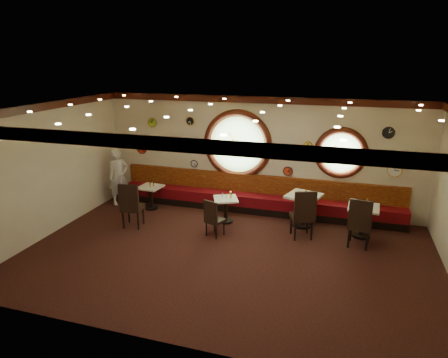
% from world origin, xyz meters
% --- Properties ---
extents(floor, '(9.00, 6.00, 0.00)m').
position_xyz_m(floor, '(0.00, 0.00, 0.00)').
color(floor, black).
rests_on(floor, ground).
extents(ceiling, '(9.00, 6.00, 0.02)m').
position_xyz_m(ceiling, '(0.00, 0.00, 3.20)').
color(ceiling, gold).
rests_on(ceiling, wall_back).
extents(wall_back, '(9.00, 0.02, 3.20)m').
position_xyz_m(wall_back, '(0.00, 3.00, 1.60)').
color(wall_back, beige).
rests_on(wall_back, floor).
extents(wall_front, '(9.00, 0.02, 3.20)m').
position_xyz_m(wall_front, '(0.00, -3.00, 1.60)').
color(wall_front, beige).
rests_on(wall_front, floor).
extents(wall_left, '(0.02, 6.00, 3.20)m').
position_xyz_m(wall_left, '(-4.50, 0.00, 1.60)').
color(wall_left, beige).
rests_on(wall_left, floor).
extents(molding_back, '(9.00, 0.10, 0.18)m').
position_xyz_m(molding_back, '(0.00, 2.95, 3.11)').
color(molding_back, '#3D130B').
rests_on(molding_back, wall_back).
extents(molding_front, '(9.00, 0.10, 0.18)m').
position_xyz_m(molding_front, '(0.00, -2.95, 3.11)').
color(molding_front, '#3D130B').
rests_on(molding_front, wall_back).
extents(molding_left, '(0.10, 6.00, 0.18)m').
position_xyz_m(molding_left, '(-4.45, 0.00, 3.11)').
color(molding_left, '#3D130B').
rests_on(molding_left, wall_back).
extents(banquette_base, '(8.00, 0.55, 0.20)m').
position_xyz_m(banquette_base, '(0.00, 2.72, 0.10)').
color(banquette_base, black).
rests_on(banquette_base, floor).
extents(banquette_seat, '(8.00, 0.55, 0.30)m').
position_xyz_m(banquette_seat, '(0.00, 2.72, 0.35)').
color(banquette_seat, '#5B070F').
rests_on(banquette_seat, banquette_base).
extents(banquette_back, '(8.00, 0.10, 0.55)m').
position_xyz_m(banquette_back, '(0.00, 2.94, 0.75)').
color(banquette_back, '#5E0A07').
rests_on(banquette_back, wall_back).
extents(porthole_left_glass, '(1.66, 0.02, 1.66)m').
position_xyz_m(porthole_left_glass, '(-0.60, 3.00, 1.85)').
color(porthole_left_glass, '#80AE68').
rests_on(porthole_left_glass, wall_back).
extents(porthole_left_frame, '(1.98, 0.18, 1.98)m').
position_xyz_m(porthole_left_frame, '(-0.60, 2.98, 1.85)').
color(porthole_left_frame, '#3D130B').
rests_on(porthole_left_frame, wall_back).
extents(porthole_left_ring, '(1.61, 0.03, 1.61)m').
position_xyz_m(porthole_left_ring, '(-0.60, 2.95, 1.85)').
color(porthole_left_ring, gold).
rests_on(porthole_left_ring, wall_back).
extents(porthole_right_glass, '(1.10, 0.02, 1.10)m').
position_xyz_m(porthole_right_glass, '(2.20, 3.00, 1.80)').
color(porthole_right_glass, '#80AE68').
rests_on(porthole_right_glass, wall_back).
extents(porthole_right_frame, '(1.38, 0.18, 1.38)m').
position_xyz_m(porthole_right_frame, '(2.20, 2.98, 1.80)').
color(porthole_right_frame, '#3D130B').
rests_on(porthole_right_frame, wall_back).
extents(porthole_right_ring, '(1.09, 0.03, 1.09)m').
position_xyz_m(porthole_right_ring, '(2.20, 2.95, 1.80)').
color(porthole_right_ring, gold).
rests_on(porthole_right_ring, wall_back).
extents(wall_clock_0, '(0.24, 0.03, 0.24)m').
position_xyz_m(wall_clock_0, '(0.85, 2.96, 1.20)').
color(wall_clock_0, red).
rests_on(wall_clock_0, wall_back).
extents(wall_clock_1, '(0.22, 0.03, 0.22)m').
position_xyz_m(wall_clock_1, '(1.35, 2.96, 1.95)').
color(wall_clock_1, '#EFD34F').
rests_on(wall_clock_1, wall_back).
extents(wall_clock_2, '(0.26, 0.03, 0.26)m').
position_xyz_m(wall_clock_2, '(-3.20, 2.96, 2.35)').
color(wall_clock_2, '#7FC727').
rests_on(wall_clock_2, wall_back).
extents(wall_clock_3, '(0.34, 0.03, 0.34)m').
position_xyz_m(wall_clock_3, '(3.55, 2.96, 1.45)').
color(wall_clock_3, white).
rests_on(wall_clock_3, wall_back).
extents(wall_clock_4, '(0.28, 0.03, 0.28)m').
position_xyz_m(wall_clock_4, '(3.30, 2.96, 2.40)').
color(wall_clock_4, black).
rests_on(wall_clock_4, wall_back).
extents(wall_clock_5, '(0.20, 0.03, 0.20)m').
position_xyz_m(wall_clock_5, '(-1.90, 2.96, 1.20)').
color(wall_clock_5, silver).
rests_on(wall_clock_5, wall_back).
extents(wall_clock_6, '(0.32, 0.03, 0.32)m').
position_xyz_m(wall_clock_6, '(-3.60, 2.96, 1.55)').
color(wall_clock_6, red).
rests_on(wall_clock_6, wall_back).
extents(wall_clock_7, '(0.24, 0.03, 0.24)m').
position_xyz_m(wall_clock_7, '(-2.00, 2.96, 2.45)').
color(wall_clock_7, black).
rests_on(wall_clock_7, wall_back).
extents(table_a, '(0.67, 0.67, 0.67)m').
position_xyz_m(table_a, '(-2.91, 2.08, 0.42)').
color(table_a, black).
rests_on(table_a, floor).
extents(table_b, '(0.80, 0.80, 0.67)m').
position_xyz_m(table_b, '(-0.58, 1.77, 0.42)').
color(table_b, black).
rests_on(table_b, floor).
extents(table_c, '(0.98, 0.98, 0.86)m').
position_xyz_m(table_c, '(1.40, 2.09, 0.54)').
color(table_c, black).
rests_on(table_c, floor).
extents(table_d, '(0.75, 0.75, 0.78)m').
position_xyz_m(table_d, '(2.84, 1.89, 0.49)').
color(table_d, black).
rests_on(table_d, floor).
extents(chair_a, '(0.57, 0.57, 0.74)m').
position_xyz_m(chair_a, '(-2.76, 0.71, 0.68)').
color(chair_a, black).
rests_on(chair_a, floor).
extents(chair_b, '(0.51, 0.51, 0.58)m').
position_xyz_m(chair_b, '(-0.61, 0.82, 0.54)').
color(chair_b, black).
rests_on(chair_b, floor).
extents(chair_c, '(0.67, 0.67, 0.76)m').
position_xyz_m(chair_c, '(1.49, 1.33, 0.71)').
color(chair_c, black).
rests_on(chair_c, floor).
extents(chair_d, '(0.56, 0.56, 0.74)m').
position_xyz_m(chair_d, '(2.76, 1.24, 0.68)').
color(chair_d, black).
rests_on(chair_d, floor).
extents(condiment_a_salt, '(0.04, 0.04, 0.11)m').
position_xyz_m(condiment_a_salt, '(-2.96, 2.13, 0.73)').
color(condiment_a_salt, '#BBBBC0').
rests_on(condiment_a_salt, table_a).
extents(condiment_b_salt, '(0.04, 0.04, 0.11)m').
position_xyz_m(condiment_b_salt, '(-0.68, 1.83, 0.72)').
color(condiment_b_salt, silver).
rests_on(condiment_b_salt, table_b).
extents(condiment_c_salt, '(0.03, 0.03, 0.09)m').
position_xyz_m(condiment_c_salt, '(1.28, 2.08, 0.91)').
color(condiment_c_salt, silver).
rests_on(condiment_c_salt, table_c).
extents(condiment_d_salt, '(0.04, 0.04, 0.10)m').
position_xyz_m(condiment_d_salt, '(2.79, 1.95, 0.83)').
color(condiment_d_salt, '#BBBABF').
rests_on(condiment_d_salt, table_d).
extents(condiment_a_pepper, '(0.04, 0.04, 0.11)m').
position_xyz_m(condiment_a_pepper, '(-2.88, 2.01, 0.73)').
color(condiment_a_pepper, silver).
rests_on(condiment_a_pepper, table_a).
extents(condiment_b_pepper, '(0.04, 0.04, 0.10)m').
position_xyz_m(condiment_b_pepper, '(-0.56, 1.78, 0.72)').
color(condiment_b_pepper, silver).
rests_on(condiment_b_pepper, table_b).
extents(condiment_c_pepper, '(0.04, 0.04, 0.11)m').
position_xyz_m(condiment_c_pepper, '(1.45, 2.00, 0.91)').
color(condiment_c_pepper, silver).
rests_on(condiment_c_pepper, table_c).
extents(condiment_d_pepper, '(0.04, 0.04, 0.10)m').
position_xyz_m(condiment_d_pepper, '(2.86, 1.84, 0.83)').
color(condiment_d_pepper, silver).
rests_on(condiment_d_pepper, table_d).
extents(condiment_a_bottle, '(0.05, 0.05, 0.15)m').
position_xyz_m(condiment_a_bottle, '(-2.83, 2.11, 0.75)').
color(condiment_a_bottle, gold).
rests_on(condiment_a_bottle, table_a).
extents(condiment_b_bottle, '(0.05, 0.05, 0.18)m').
position_xyz_m(condiment_b_bottle, '(-0.45, 1.83, 0.75)').
color(condiment_b_bottle, gold).
rests_on(condiment_b_bottle, table_b).
extents(condiment_c_bottle, '(0.04, 0.04, 0.14)m').
position_xyz_m(condiment_c_bottle, '(1.45, 2.12, 0.93)').
color(condiment_c_bottle, gold).
rests_on(condiment_c_bottle, table_c).
extents(condiment_d_bottle, '(0.06, 0.06, 0.18)m').
position_xyz_m(condiment_d_bottle, '(2.91, 1.96, 0.87)').
color(condiment_d_bottle, gold).
rests_on(condiment_d_bottle, table_d).
extents(waiter, '(0.67, 0.72, 1.66)m').
position_xyz_m(waiter, '(-4.00, 2.20, 0.83)').
color(waiter, silver).
rests_on(waiter, floor).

